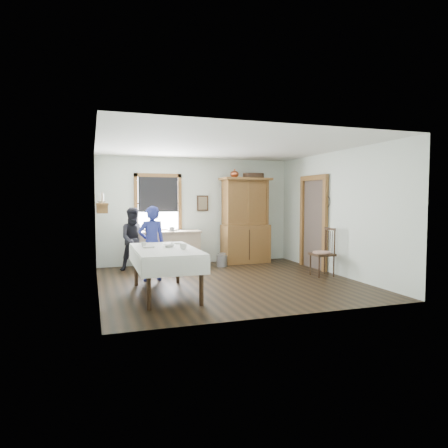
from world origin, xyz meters
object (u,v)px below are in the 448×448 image
object	(u,v)px
china_hutch	(246,220)
wicker_basket	(234,259)
work_counter	(169,249)
spindle_chair	(322,252)
woman_blue	(152,246)
dining_table	(165,271)
pail	(222,261)
figure_dark	(135,242)

from	to	relation	value
china_hutch	wicker_basket	size ratio (longest dim) A/B	5.84
work_counter	china_hutch	world-z (taller)	china_hutch
china_hutch	wicker_basket	xyz separation A→B (m)	(-0.33, -0.06, -0.99)
spindle_chair	woman_blue	xyz separation A→B (m)	(-3.54, 0.68, 0.18)
dining_table	china_hutch	bearing A→B (deg)	47.29
woman_blue	pail	bearing A→B (deg)	-156.02
dining_table	figure_dark	xyz separation A→B (m)	(-0.26, 2.53, 0.27)
work_counter	figure_dark	distance (m)	0.93
china_hutch	wicker_basket	distance (m)	1.05
spindle_chair	wicker_basket	distance (m)	2.52
china_hutch	spindle_chair	bearing A→B (deg)	-70.88
spindle_chair	pail	distance (m)	2.51
spindle_chair	figure_dark	size ratio (longest dim) A/B	0.77
pail	work_counter	bearing A→B (deg)	161.87
spindle_chair	wicker_basket	size ratio (longest dim) A/B	2.77
spindle_chair	pail	size ratio (longest dim) A/B	3.75
work_counter	dining_table	distance (m)	2.90
dining_table	figure_dark	distance (m)	2.55
woman_blue	figure_dark	size ratio (longest dim) A/B	1.04
china_hutch	figure_dark	world-z (taller)	china_hutch
china_hutch	woman_blue	size ratio (longest dim) A/B	1.57
dining_table	figure_dark	size ratio (longest dim) A/B	1.50
woman_blue	figure_dark	world-z (taller)	woman_blue
wicker_basket	figure_dark	size ratio (longest dim) A/B	0.28
pail	woman_blue	distance (m)	2.27
dining_table	work_counter	bearing A→B (deg)	78.22
work_counter	woman_blue	size ratio (longest dim) A/B	1.09
china_hutch	figure_dark	bearing A→B (deg)	-176.80
pail	figure_dark	world-z (taller)	figure_dark
spindle_chair	figure_dark	distance (m)	4.22
pail	woman_blue	size ratio (longest dim) A/B	0.20
spindle_chair	pail	xyz separation A→B (m)	(-1.67, 1.83, -0.38)
figure_dark	china_hutch	bearing A→B (deg)	4.92
china_hutch	pail	distance (m)	1.30
wicker_basket	figure_dark	xyz separation A→B (m)	(-2.53, -0.23, 0.57)
spindle_chair	woman_blue	distance (m)	3.61
china_hutch	spindle_chair	xyz separation A→B (m)	(0.89, -2.22, -0.58)
work_counter	woman_blue	bearing A→B (deg)	-109.96
wicker_basket	dining_table	bearing A→B (deg)	-129.52
china_hutch	woman_blue	bearing A→B (deg)	-152.51
work_counter	spindle_chair	xyz separation A→B (m)	(2.90, -2.24, 0.08)
work_counter	china_hutch	distance (m)	2.12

